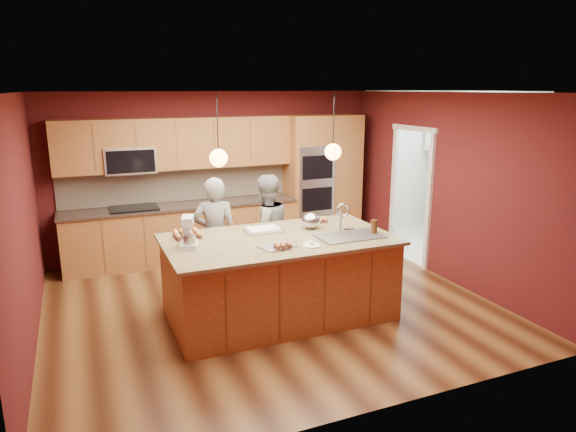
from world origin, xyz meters
name	(u,v)px	position (x,y,z in m)	size (l,w,h in m)	color
floor	(269,304)	(0.00, 0.00, 0.00)	(5.50, 5.50, 0.00)	#442210
ceiling	(267,92)	(0.00, 0.00, 2.70)	(5.50, 5.50, 0.00)	white
wall_back	(216,174)	(0.00, 2.50, 1.35)	(5.50, 5.50, 0.00)	#4D1415
wall_front	(376,266)	(0.00, -2.50, 1.35)	(5.50, 5.50, 0.00)	#4D1415
wall_left	(22,226)	(-2.75, 0.00, 1.35)	(5.00, 5.00, 0.00)	#4D1415
wall_right	(446,188)	(2.75, 0.00, 1.35)	(5.00, 5.00, 0.00)	#4D1415
cabinet_run	(180,201)	(-0.68, 2.25, 0.98)	(3.74, 0.64, 2.30)	brown
oven_column	(322,181)	(1.85, 2.19, 1.15)	(1.30, 0.62, 2.30)	brown
doorway_trim	(410,197)	(2.73, 0.80, 1.05)	(0.08, 1.11, 2.20)	white
laundry_room	(477,135)	(4.35, 1.20, 1.95)	(2.60, 2.70, 2.70)	silver
pendant_left	(219,158)	(-0.71, -0.35, 2.00)	(0.20, 0.20, 0.80)	black
pendant_right	(333,152)	(0.71, -0.35, 2.00)	(0.20, 0.20, 0.80)	black
island	(280,276)	(0.02, -0.36, 0.51)	(2.72, 1.52, 1.38)	brown
person_left	(215,236)	(-0.52, 0.66, 0.81)	(0.59, 0.39, 1.62)	black
person_right	(266,231)	(0.21, 0.66, 0.80)	(0.78, 0.61, 1.60)	gray
stand_mixer	(188,234)	(-1.07, -0.30, 1.15)	(0.25, 0.30, 0.36)	white
sheet_cake	(263,230)	(-0.08, -0.03, 1.02)	(0.46, 0.34, 0.05)	silver
cooling_rack	(277,246)	(-0.15, -0.69, 1.01)	(0.38, 0.27, 0.02)	#ABAEB2
mixing_bowl	(311,221)	(0.54, -0.11, 1.10)	(0.25, 0.25, 0.21)	#B0B3B8
plate	(312,245)	(0.22, -0.81, 1.01)	(0.20, 0.20, 0.01)	white
tumbler	(374,227)	(1.17, -0.62, 1.08)	(0.08, 0.08, 0.17)	#3E230D
phone	(350,229)	(0.97, -0.36, 1.01)	(0.13, 0.07, 0.01)	black
cupcakes_left	(187,234)	(-1.01, 0.11, 1.04)	(0.33, 0.33, 0.07)	gold
cupcakes_rack	(283,245)	(-0.13, -0.80, 1.05)	(0.21, 0.14, 0.06)	gold
cupcakes_right	(316,220)	(0.72, 0.11, 1.04)	(0.32, 0.16, 0.07)	gold
washer	(475,218)	(4.18, 0.89, 0.54)	(0.67, 0.69, 1.08)	white
dryer	(451,211)	(4.19, 1.50, 0.53)	(0.66, 0.68, 1.06)	white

